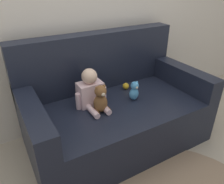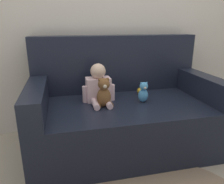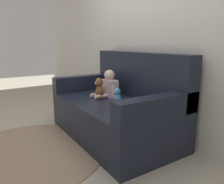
{
  "view_description": "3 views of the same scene",
  "coord_description": "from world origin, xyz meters",
  "px_view_note": "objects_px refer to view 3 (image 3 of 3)",
  "views": [
    {
      "loc": [
        -0.95,
        -1.53,
        1.53
      ],
      "look_at": [
        -0.1,
        -0.07,
        0.64
      ],
      "focal_mm": 35.0,
      "sensor_mm": 36.0,
      "label": 1
    },
    {
      "loc": [
        -0.56,
        -1.84,
        1.18
      ],
      "look_at": [
        -0.13,
        -0.02,
        0.58
      ],
      "focal_mm": 35.0,
      "sensor_mm": 36.0,
      "label": 2
    },
    {
      "loc": [
        2.19,
        -1.41,
        1.16
      ],
      "look_at": [
        0.04,
        -0.04,
        0.59
      ],
      "focal_mm": 35.0,
      "sensor_mm": 36.0,
      "label": 3
    }
  ],
  "objects_px": {
    "person_baby": "(108,86)",
    "toy_ball": "(136,100)",
    "couch": "(118,109)",
    "teddy_bear_brown": "(99,89)",
    "plush_toy_side": "(118,96)"
  },
  "relations": [
    {
      "from": "plush_toy_side",
      "to": "toy_ball",
      "type": "height_order",
      "value": "plush_toy_side"
    },
    {
      "from": "teddy_bear_brown",
      "to": "toy_ball",
      "type": "xyz_separation_m",
      "value": [
        0.43,
        0.26,
        -0.09
      ]
    },
    {
      "from": "person_baby",
      "to": "teddy_bear_brown",
      "type": "xyz_separation_m",
      "value": [
        0.02,
        -0.15,
        -0.02
      ]
    },
    {
      "from": "plush_toy_side",
      "to": "toy_ball",
      "type": "distance_m",
      "value": 0.24
    },
    {
      "from": "person_baby",
      "to": "plush_toy_side",
      "type": "xyz_separation_m",
      "value": [
        0.4,
        -0.12,
        -0.05
      ]
    },
    {
      "from": "teddy_bear_brown",
      "to": "plush_toy_side",
      "type": "height_order",
      "value": "teddy_bear_brown"
    },
    {
      "from": "person_baby",
      "to": "plush_toy_side",
      "type": "height_order",
      "value": "person_baby"
    },
    {
      "from": "couch",
      "to": "toy_ball",
      "type": "distance_m",
      "value": 0.29
    },
    {
      "from": "person_baby",
      "to": "teddy_bear_brown",
      "type": "relative_size",
      "value": 1.36
    },
    {
      "from": "plush_toy_side",
      "to": "teddy_bear_brown",
      "type": "bearing_deg",
      "value": -175.35
    },
    {
      "from": "person_baby",
      "to": "teddy_bear_brown",
      "type": "distance_m",
      "value": 0.15
    },
    {
      "from": "couch",
      "to": "toy_ball",
      "type": "xyz_separation_m",
      "value": [
        0.22,
        0.12,
        0.15
      ]
    },
    {
      "from": "person_baby",
      "to": "toy_ball",
      "type": "xyz_separation_m",
      "value": [
        0.45,
        0.11,
        -0.11
      ]
    },
    {
      "from": "couch",
      "to": "toy_ball",
      "type": "bearing_deg",
      "value": 28.51
    },
    {
      "from": "teddy_bear_brown",
      "to": "couch",
      "type": "bearing_deg",
      "value": 32.99
    }
  ]
}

